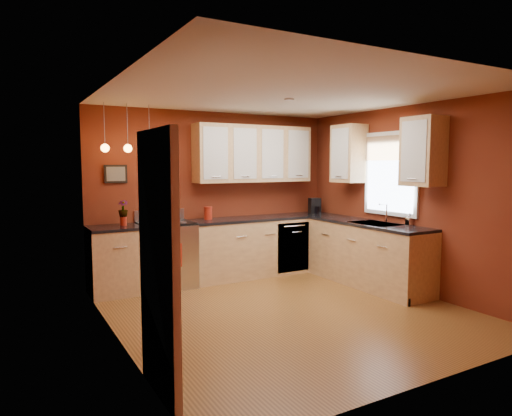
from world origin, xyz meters
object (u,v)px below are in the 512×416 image
gas_range (167,254)px  red_canister (208,213)px  soap_pump (409,219)px  sink (375,225)px  coffee_maker (315,206)px

gas_range → red_canister: red_canister is taller
soap_pump → sink: bearing=122.1°
coffee_maker → red_canister: bearing=-169.5°
sink → soap_pump: bearing=-57.9°
sink → coffee_maker: sink is taller
red_canister → coffee_maker: (1.97, -0.08, 0.02)m
gas_range → red_canister: size_ratio=5.64×
sink → gas_range: bearing=150.2°
sink → red_canister: size_ratio=3.55×
coffee_maker → soap_pump: coffee_maker is taller
sink → red_canister: 2.50m
sink → coffee_maker: size_ratio=2.67×
sink → red_canister: sink is taller
gas_range → coffee_maker: bearing=0.3°
coffee_maker → soap_pump: size_ratio=1.53×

